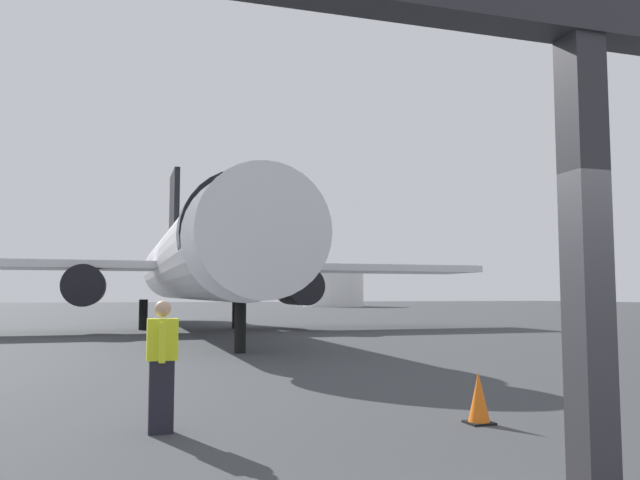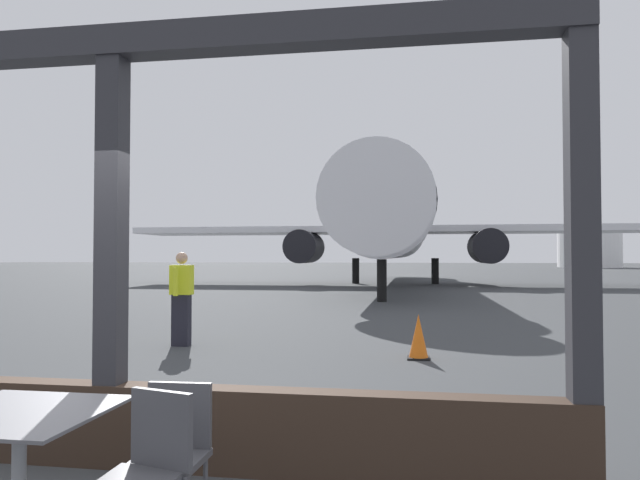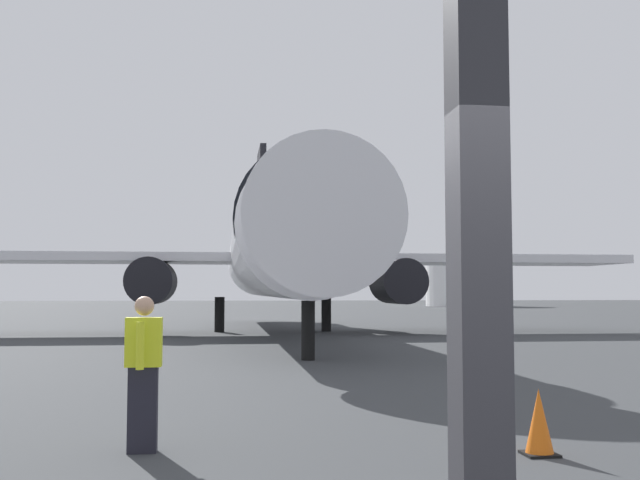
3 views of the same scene
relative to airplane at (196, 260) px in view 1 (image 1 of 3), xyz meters
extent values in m
plane|color=#383A3D|center=(-1.21, 10.67, -3.50)|extent=(220.00, 220.00, 0.00)
cube|color=#2D2D33|center=(-1.21, -29.33, -0.11)|extent=(7.37, 0.24, 0.24)
cube|color=#2D2D33|center=(-1.21, -29.33, -1.87)|extent=(0.20, 0.20, 3.27)
cylinder|color=silver|center=(0.00, 1.23, 0.01)|extent=(3.92, 28.72, 3.92)
cone|color=silver|center=(0.00, -14.43, 0.01)|extent=(3.73, 2.60, 3.73)
cylinder|color=black|center=(0.00, -12.53, 0.16)|extent=(4.00, 0.90, 4.00)
cube|color=silver|center=(-8.26, 1.10, -0.29)|extent=(14.55, 4.20, 0.36)
cube|color=silver|center=(8.26, 1.10, -0.29)|extent=(14.55, 4.20, 0.36)
cylinder|color=black|center=(-5.16, -0.30, -1.29)|extent=(1.90, 3.20, 1.90)
cylinder|color=black|center=(5.16, -0.30, -1.29)|extent=(1.90, 3.20, 1.90)
cube|color=black|center=(0.00, 14.09, 4.38)|extent=(0.36, 4.40, 5.20)
cylinder|color=black|center=(0.00, -12.23, -2.73)|extent=(0.36, 0.36, 1.56)
cylinder|color=black|center=(-2.40, 2.10, -2.73)|extent=(0.44, 0.44, 1.56)
cylinder|color=black|center=(2.40, 2.10, -2.73)|extent=(0.44, 0.44, 1.56)
cube|color=black|center=(-3.09, -23.38, -3.03)|extent=(0.32, 0.20, 0.95)
cube|color=yellow|center=(-3.09, -23.38, -2.28)|extent=(0.40, 0.22, 0.55)
sphere|color=tan|center=(-3.09, -23.38, -1.87)|extent=(0.22, 0.22, 0.22)
cylinder|color=yellow|center=(-3.07, -23.14, -2.30)|extent=(0.09, 0.09, 0.52)
cylinder|color=yellow|center=(-3.10, -23.62, -2.30)|extent=(0.09, 0.09, 0.52)
cone|color=orange|center=(1.25, -24.08, -3.14)|extent=(0.32, 0.32, 0.72)
cube|color=black|center=(1.25, -24.08, -3.49)|extent=(0.36, 0.36, 0.03)
cylinder|color=white|center=(27.24, 59.80, -0.41)|extent=(9.05, 9.05, 6.18)
camera|label=1|loc=(-3.67, -32.26, -1.68)|focal=36.19mm
camera|label=2|loc=(1.20, -33.69, -1.85)|focal=32.76mm
camera|label=3|loc=(-2.19, -32.18, -1.71)|focal=42.71mm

